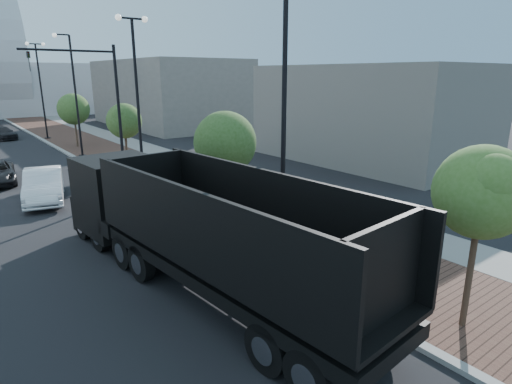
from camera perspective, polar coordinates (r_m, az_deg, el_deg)
sidewalk at (r=42.55m, az=-20.84°, el=6.14°), size 7.00×140.00×0.12m
concrete_strip at (r=43.39m, az=-17.43°, el=6.62°), size 2.40×140.00×0.13m
curb at (r=41.70m, az=-25.43°, el=5.48°), size 0.30×140.00×0.14m
dump_truck at (r=14.52m, az=-12.41°, el=-3.94°), size 3.88×13.96×3.76m
white_sedan at (r=24.34m, az=-26.76°, el=0.82°), size 2.90×5.32×1.66m
dark_car_far at (r=49.87m, az=-31.08°, el=6.84°), size 2.49×4.50×1.24m
pedestrian at (r=24.77m, az=-4.13°, el=2.80°), size 0.74×0.62×1.72m
streetlight_1 at (r=13.83m, az=3.38°, el=7.23°), size 1.44×0.56×9.21m
streetlight_2 at (r=24.16m, az=-15.68°, el=11.44°), size 1.72×0.56×9.28m
streetlight_3 at (r=35.55m, az=-23.29°, el=11.18°), size 1.44×0.56×9.21m
streetlight_4 at (r=47.25m, az=-27.04°, el=12.15°), size 1.72×0.56×9.28m
traffic_mast at (r=26.66m, az=-20.03°, el=11.79°), size 5.09×0.20×8.00m
tree_0 at (r=11.34m, az=28.23°, el=-0.02°), size 2.31×2.25×4.81m
tree_1 at (r=18.63m, az=-4.11°, el=6.67°), size 2.75×2.75×4.85m
tree_2 at (r=29.33m, az=-17.33°, el=9.15°), size 2.35×2.29×4.54m
tree_3 at (r=40.76m, az=-23.40°, el=10.25°), size 2.71×2.71×4.76m
commercial_block_ne at (r=56.03m, az=-11.85°, el=12.94°), size 12.00×22.00×8.00m
commercial_block_e at (r=33.50m, az=15.17°, el=10.24°), size 10.00×16.00×7.00m
utility_cover_1 at (r=15.05m, az=13.80°, el=-9.28°), size 0.50×0.50×0.02m
utility_cover_2 at (r=23.05m, az=-7.85°, el=-0.17°), size 0.50×0.50×0.02m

